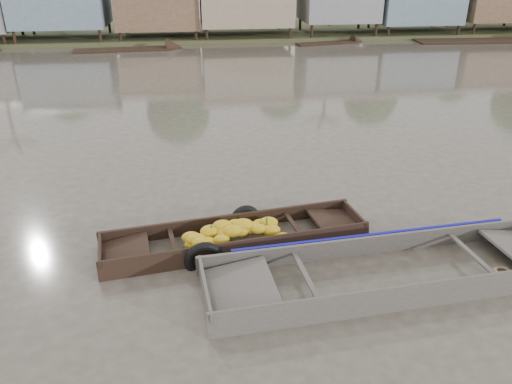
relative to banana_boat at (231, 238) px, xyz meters
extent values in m
plane|color=#453F35|center=(0.93, -0.47, -0.17)|extent=(120.00, 120.00, 0.00)
cube|color=#384723|center=(0.93, 32.53, -0.17)|extent=(120.00, 12.00, 0.50)
cube|color=slate|center=(-9.57, 29.03, 2.53)|extent=(6.20, 5.20, 3.20)
cube|color=brown|center=(-2.87, 29.03, 2.03)|extent=(5.80, 4.60, 2.70)
cube|color=gray|center=(3.43, 29.03, 2.48)|extent=(6.50, 5.30, 3.30)
cube|color=gray|center=(10.43, 29.03, 2.43)|extent=(5.40, 4.70, 2.90)
cube|color=slate|center=(16.43, 29.03, 2.33)|extent=(6.00, 5.00, 3.10)
cube|color=brown|center=(22.93, 29.03, 2.28)|extent=(5.70, 4.90, 2.80)
cylinder|color=#473323|center=(-11.07, 33.53, 2.28)|extent=(0.28, 0.28, 4.90)
cube|color=black|center=(0.09, 0.03, -0.25)|extent=(5.90, 1.96, 0.08)
cube|color=black|center=(0.00, 0.66, -0.02)|extent=(5.88, 1.03, 0.55)
cube|color=black|center=(0.18, -0.59, -0.02)|extent=(5.88, 1.03, 0.55)
cube|color=black|center=(2.96, 0.47, -0.02)|extent=(0.25, 1.28, 0.52)
cube|color=black|center=(2.46, 0.39, 0.05)|extent=(1.16, 1.25, 0.20)
cube|color=black|center=(-2.78, -0.40, -0.02)|extent=(0.25, 1.28, 0.52)
cube|color=black|center=(-2.28, -0.32, 0.05)|extent=(1.16, 1.25, 0.20)
cube|color=black|center=(-1.28, -0.17, 0.09)|extent=(0.28, 1.24, 0.05)
cube|color=black|center=(1.46, 0.24, 0.09)|extent=(0.28, 1.24, 0.05)
ellipsoid|color=gold|center=(0.59, -0.06, 0.23)|extent=(0.41, 0.31, 0.23)
ellipsoid|color=gold|center=(0.89, 0.00, 0.13)|extent=(0.48, 0.36, 0.27)
ellipsoid|color=gold|center=(0.02, -0.14, 0.26)|extent=(0.49, 0.38, 0.28)
ellipsoid|color=gold|center=(-0.86, -0.16, 0.00)|extent=(0.40, 0.31, 0.23)
ellipsoid|color=gold|center=(-0.56, -0.37, 0.02)|extent=(0.50, 0.38, 0.28)
ellipsoid|color=gold|center=(0.30, 0.43, 0.09)|extent=(0.45, 0.34, 0.25)
ellipsoid|color=gold|center=(-0.19, 0.05, 0.29)|extent=(0.49, 0.37, 0.28)
ellipsoid|color=gold|center=(0.26, 0.02, 0.30)|extent=(0.53, 0.40, 0.30)
ellipsoid|color=gold|center=(-0.12, -0.08, 0.21)|extent=(0.48, 0.37, 0.27)
ellipsoid|color=gold|center=(-0.11, 0.27, 0.13)|extent=(0.42, 0.32, 0.24)
ellipsoid|color=gold|center=(-0.61, -0.38, 0.04)|extent=(0.51, 0.39, 0.29)
ellipsoid|color=gold|center=(-0.11, 0.21, 0.17)|extent=(0.46, 0.35, 0.26)
ellipsoid|color=gold|center=(-0.45, 0.01, 0.20)|extent=(0.52, 0.40, 0.29)
ellipsoid|color=gold|center=(-0.65, -0.28, 0.08)|extent=(0.52, 0.40, 0.29)
ellipsoid|color=gold|center=(0.11, 0.13, 0.27)|extent=(0.40, 0.30, 0.22)
ellipsoid|color=gold|center=(-0.55, -0.28, 0.09)|extent=(0.46, 0.35, 0.26)
ellipsoid|color=gold|center=(-0.24, -0.30, 0.15)|extent=(0.40, 0.30, 0.22)
ellipsoid|color=gold|center=(-0.17, 0.13, 0.18)|extent=(0.46, 0.35, 0.26)
ellipsoid|color=gold|center=(0.34, 0.47, 0.08)|extent=(0.43, 0.33, 0.24)
ellipsoid|color=gold|center=(-0.78, -0.14, 0.09)|extent=(0.52, 0.40, 0.29)
ellipsoid|color=gold|center=(0.89, 0.38, 0.11)|extent=(0.51, 0.39, 0.29)
ellipsoid|color=gold|center=(-0.77, -0.45, -0.02)|extent=(0.41, 0.31, 0.23)
ellipsoid|color=gold|center=(1.13, -0.18, 0.02)|extent=(0.43, 0.33, 0.24)
ellipsoid|color=gold|center=(0.71, 0.42, 0.06)|extent=(0.45, 0.34, 0.25)
ellipsoid|color=gold|center=(0.47, 0.03, 0.21)|extent=(0.48, 0.36, 0.27)
ellipsoid|color=gold|center=(0.18, -0.06, 0.20)|extent=(0.46, 0.35, 0.26)
ellipsoid|color=gold|center=(-0.89, 0.02, 0.07)|extent=(0.47, 0.36, 0.27)
cylinder|color=#3F6626|center=(-0.43, -0.04, 0.29)|extent=(0.04, 0.04, 0.19)
cylinder|color=#3F6626|center=(0.30, 0.06, 0.29)|extent=(0.04, 0.04, 0.19)
cylinder|color=#3F6626|center=(0.82, 0.14, 0.29)|extent=(0.04, 0.04, 0.19)
torus|color=black|center=(0.40, 0.80, 0.01)|extent=(0.75, 0.30, 0.73)
torus|color=black|center=(-0.64, -0.80, 0.01)|extent=(0.84, 0.31, 0.83)
cube|color=#3D3934|center=(3.08, -1.69, -0.25)|extent=(7.58, 2.25, 0.08)
cube|color=#3D3934|center=(3.00, -0.78, 0.02)|extent=(7.62, 0.82, 0.61)
cube|color=#3D3934|center=(3.16, -2.60, 0.02)|extent=(7.62, 0.82, 0.61)
cube|color=#3D3934|center=(-0.65, -2.02, 0.02)|extent=(0.22, 1.86, 0.58)
cube|color=#3D3934|center=(0.00, -1.96, 0.09)|extent=(1.43, 1.71, 0.24)
cube|color=#3D3934|center=(1.30, -1.85, 0.14)|extent=(0.25, 1.79, 0.05)
cube|color=#3D3934|center=(4.86, -1.54, 0.14)|extent=(0.25, 1.79, 0.05)
cube|color=#665E54|center=(3.08, -1.69, -0.20)|extent=(5.79, 1.95, 0.02)
cube|color=#0F0F96|center=(2.99, -0.72, 0.25)|extent=(6.16, 0.62, 0.15)
torus|color=olive|center=(5.43, -1.80, -0.18)|extent=(0.43, 0.43, 0.06)
torus|color=olive|center=(5.43, -1.80, -0.14)|extent=(0.35, 0.35, 0.06)
cube|color=black|center=(-5.14, 24.74, -0.22)|extent=(6.27, 1.85, 0.35)
cube|color=black|center=(8.82, 25.56, -0.22)|extent=(4.52, 1.89, 0.35)
cube|color=black|center=(20.13, 25.09, -0.22)|extent=(9.61, 2.55, 0.35)
camera|label=1|loc=(-0.66, -9.54, 5.78)|focal=35.00mm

